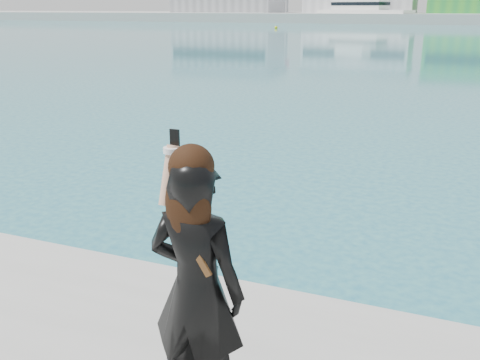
# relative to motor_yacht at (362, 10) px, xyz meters

# --- Properties ---
(far_quay) EXTENTS (320.00, 40.00, 2.00)m
(far_quay) POSITION_rel_motor_yacht_xyz_m (19.86, 12.72, -1.66)
(far_quay) COLOR #9E9E99
(far_quay) RESTS_ON ground
(motor_yacht) EXTENTS (21.02, 12.12, 9.48)m
(motor_yacht) POSITION_rel_motor_yacht_xyz_m (0.00, 0.00, 0.00)
(motor_yacht) COLOR white
(motor_yacht) RESTS_ON ground
(buoy_far) EXTENTS (0.50, 0.50, 0.50)m
(buoy_far) POSITION_rel_motor_yacht_xyz_m (-7.27, -36.11, -2.66)
(buoy_far) COLOR #D4D50B
(buoy_far) RESTS_ON ground
(woman) EXTENTS (0.63, 0.43, 1.79)m
(woman) POSITION_rel_motor_yacht_xyz_m (19.30, -117.97, -0.96)
(woman) COLOR black
(woman) RESTS_ON near_quay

